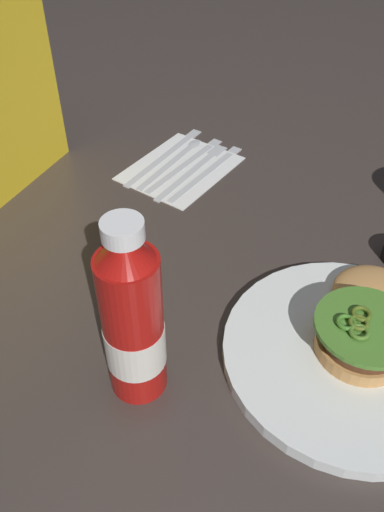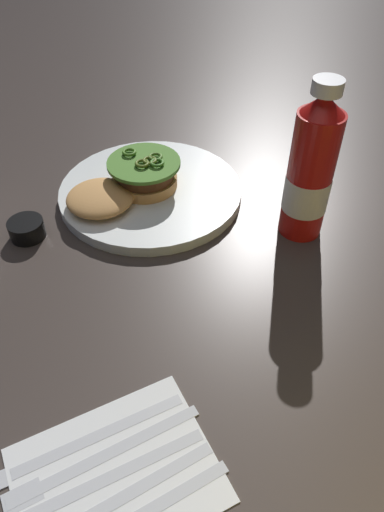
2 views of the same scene
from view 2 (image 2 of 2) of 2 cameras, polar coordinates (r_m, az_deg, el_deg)
The scene contains 9 objects.
ground_plane at distance 0.65m, azimuth -9.17°, elevation -2.47°, with size 3.00×3.00×0.00m, color #3C322D.
dinner_plate at distance 0.78m, azimuth -5.01°, elevation 7.79°, with size 0.30×0.30×0.02m, color white.
burger_sandwich at distance 0.76m, azimuth -7.68°, elevation 8.86°, with size 0.19×0.12×0.05m.
ketchup_bottle at distance 0.68m, azimuth 14.11°, elevation 9.71°, with size 0.06×0.06×0.23m.
condiment_cup at distance 0.74m, azimuth -19.38°, elevation 3.11°, with size 0.05×0.05×0.03m, color black.
napkin at distance 0.50m, azimuth -9.19°, elevation -24.67°, with size 0.19×0.15×0.00m, color white.
butter_knife at distance 0.52m, azimuth -13.95°, elevation -21.25°, with size 0.20×0.05×0.00m.
fork_utensil at distance 0.51m, azimuth -12.38°, elevation -23.17°, with size 0.20×0.05×0.00m.
steak_knife at distance 0.50m, azimuth -12.38°, elevation -25.55°, with size 0.21×0.05×0.00m.
Camera 2 is at (0.19, 0.42, 0.46)m, focal length 33.03 mm.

